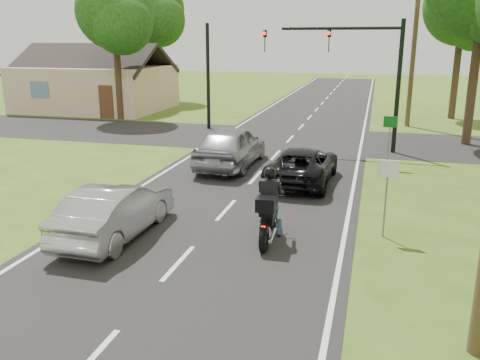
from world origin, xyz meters
name	(u,v)px	position (x,y,z in m)	size (l,w,h in m)	color
ground	(178,263)	(0.00, 0.00, 0.00)	(140.00, 140.00, 0.00)	#395618
road	(266,165)	(0.00, 10.00, 0.01)	(8.00, 100.00, 0.01)	black
cross_road	(290,139)	(0.00, 16.00, 0.01)	(60.00, 7.00, 0.01)	black
motorcycle_rider	(269,212)	(1.78, 1.92, 0.79)	(0.66, 2.34, 2.01)	black
dark_suv	(303,165)	(1.82, 7.79, 0.66)	(2.17, 4.70, 1.31)	black
silver_sedan	(115,211)	(-2.24, 1.18, 0.73)	(1.52, 4.36, 1.43)	#B2B3B7
silver_suv	(231,146)	(-1.40, 9.46, 0.88)	(2.05, 5.09, 1.73)	#93949A
traffic_signal	(358,62)	(3.34, 14.00, 4.14)	(6.38, 0.44, 6.00)	black
signal_pole_far	(208,77)	(-5.20, 18.00, 3.00)	(0.20, 0.20, 6.00)	black
utility_pole_far	(415,40)	(6.20, 22.00, 5.08)	(1.60, 0.28, 10.00)	brown
sign_white	(387,180)	(4.70, 2.98, 1.60)	(0.55, 0.07, 2.12)	slate
sign_green	(390,129)	(4.90, 10.98, 1.60)	(0.55, 0.07, 2.12)	slate
tree_row_e	(468,11)	(9.48, 25.78, 6.83)	(5.28, 5.12, 9.61)	#332316
tree_left_near	(117,16)	(-11.73, 19.78, 6.53)	(5.12, 4.96, 9.22)	#332316
tree_left_far	(154,13)	(-13.70, 29.76, 7.13)	(5.76, 5.58, 10.14)	#332316
house	(96,86)	(-16.00, 24.00, 1.77)	(10.20, 8.00, 4.84)	tan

